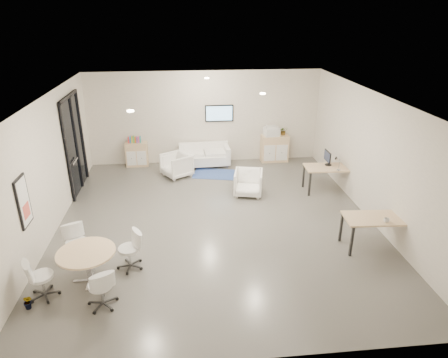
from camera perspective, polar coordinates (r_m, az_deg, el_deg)
room_shell at (r=9.74m, az=-1.18°, el=2.24°), size 9.60×10.60×4.80m
glass_door at (r=12.54m, az=-20.60°, el=5.06°), size 0.09×1.90×2.85m
artwork at (r=8.87m, az=-26.73°, el=-2.94°), size 0.05×0.54×1.04m
wall_tv at (r=14.00m, az=-0.69°, el=9.37°), size 0.98×0.06×0.58m
ceiling_spots at (r=10.10m, az=-2.82°, el=12.29°), size 3.14×4.14×0.03m
sideboard_left at (r=14.24m, az=-12.34°, el=3.48°), size 0.75×0.39×0.84m
sideboard_right at (r=14.45m, az=7.21°, el=4.37°), size 0.96×0.46×0.96m
books at (r=14.08m, az=-12.67°, el=5.52°), size 0.44×0.14×0.22m
printer at (r=14.23m, az=6.77°, el=6.82°), size 0.55×0.47×0.35m
loveseat at (r=13.98m, az=-2.86°, el=3.33°), size 1.76×0.94×0.65m
blue_rug at (r=13.31m, az=-1.37°, el=0.73°), size 1.54×1.20×0.01m
armchair_left at (r=13.10m, az=-6.81°, el=2.14°), size 1.08×1.10×0.84m
armchair_right at (r=11.71m, az=3.49°, el=-0.39°), size 0.94×0.90×0.82m
desk_rear at (r=12.28m, az=14.85°, el=1.35°), size 1.49×0.80×0.76m
desk_front at (r=9.67m, az=21.00°, el=-5.55°), size 1.50×0.82×0.76m
monitor at (r=12.29m, az=14.59°, el=2.96°), size 0.20×0.50×0.44m
round_table at (r=8.43m, az=-19.07°, el=-10.27°), size 1.14×1.14×0.69m
meeting_chairs at (r=8.54m, az=-18.89°, el=-11.40°), size 2.31×2.31×0.82m
plant_cabinet at (r=14.37m, az=8.51°, el=6.68°), size 0.28×0.31×0.23m
plant_floor at (r=8.45m, az=-26.10°, el=-15.94°), size 0.27×0.35×0.14m
cup at (r=9.48m, az=22.21°, el=-5.42°), size 0.14×0.13×0.12m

